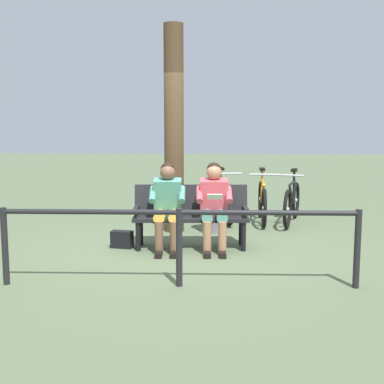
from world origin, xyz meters
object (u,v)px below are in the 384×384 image
at_px(person_companion, 167,202).
at_px(bicycle_blue, 262,202).
at_px(tree_trunk, 174,130).
at_px(bicycle_black, 292,203).
at_px(bicycle_green, 223,200).
at_px(bench, 191,211).
at_px(handbag, 122,239).
at_px(person_reading, 214,202).
at_px(litter_bin, 213,209).

xyz_separation_m(person_companion, bicycle_blue, (-1.47, -2.03, -0.30)).
xyz_separation_m(tree_trunk, bicycle_black, (-1.98, -0.74, -1.26)).
height_order(person_companion, bicycle_green, person_companion).
relative_size(person_companion, tree_trunk, 0.37).
bearing_deg(bicycle_blue, bicycle_green, -96.83).
relative_size(bench, bicycle_green, 0.98).
relative_size(bicycle_black, bicycle_blue, 0.97).
relative_size(handbag, bicycle_black, 0.18).
bearing_deg(bench, bicycle_black, -136.41).
xyz_separation_m(person_companion, bicycle_black, (-1.97, -1.92, -0.30)).
relative_size(person_companion, bicycle_black, 0.74).
relative_size(person_reading, person_companion, 1.00).
bearing_deg(litter_bin, person_companion, 61.92).
relative_size(litter_bin, bicycle_blue, 0.45).
bearing_deg(litter_bin, bicycle_black, -150.09).
height_order(person_reading, tree_trunk, tree_trunk).
xyz_separation_m(person_companion, tree_trunk, (0.01, -1.18, 0.96)).
xyz_separation_m(bench, bicycle_black, (-1.65, -1.74, -0.15)).
xyz_separation_m(handbag, litter_bin, (-1.26, -1.09, 0.26)).
height_order(person_reading, litter_bin, person_reading).
relative_size(person_companion, bicycle_blue, 0.71).
distance_m(handbag, bicycle_blue, 2.90).
bearing_deg(bicycle_blue, litter_bin, -42.62).
distance_m(person_reading, litter_bin, 1.14).
xyz_separation_m(litter_bin, bicycle_black, (-1.36, -0.78, -0.02)).
bearing_deg(litter_bin, bench, 72.90).
bearing_deg(tree_trunk, litter_bin, 175.69).
xyz_separation_m(tree_trunk, bicycle_green, (-0.78, -0.94, -1.26)).
distance_m(person_companion, tree_trunk, 1.52).
height_order(tree_trunk, litter_bin, tree_trunk).
relative_size(tree_trunk, bicycle_blue, 1.93).
bearing_deg(bicycle_green, tree_trunk, -51.37).
relative_size(bench, handbag, 5.41).
xyz_separation_m(bench, litter_bin, (-0.29, -0.96, -0.13)).
xyz_separation_m(handbag, tree_trunk, (-0.64, -1.13, 1.50)).
bearing_deg(bench, litter_bin, -109.96).
bearing_deg(bench, bicycle_green, -106.10).
height_order(tree_trunk, bicycle_green, tree_trunk).
height_order(handbag, litter_bin, litter_bin).
distance_m(tree_trunk, litter_bin, 1.39).
height_order(person_companion, handbag, person_companion).
relative_size(litter_bin, bicycle_green, 0.45).
height_order(person_companion, tree_trunk, tree_trunk).
distance_m(person_reading, tree_trunk, 1.64).
height_order(handbag, bicycle_black, bicycle_black).
bearing_deg(tree_trunk, bench, 107.87).
distance_m(person_companion, bicycle_blue, 2.52).
xyz_separation_m(bench, person_companion, (0.31, 0.18, 0.16)).
bearing_deg(bicycle_black, person_companion, -29.89).
bearing_deg(bicycle_black, person_reading, -19.31).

